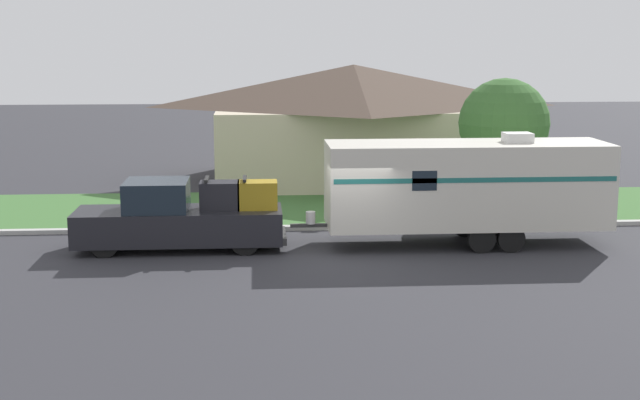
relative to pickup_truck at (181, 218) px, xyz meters
name	(u,v)px	position (x,y,z in m)	size (l,w,h in m)	color
ground_plane	(348,258)	(4.71, -1.36, -0.92)	(120.00, 120.00, 0.00)	#2D2D33
curb_strip	(336,227)	(4.71, 2.39, -0.85)	(80.00, 0.30, 0.14)	#ADADA8
lawn_strip	(327,208)	(4.71, 6.04, -0.91)	(80.00, 7.00, 0.03)	#3D6B33
house_across_street	(353,121)	(6.38, 12.57, 1.64)	(12.51, 8.54, 4.95)	beige
pickup_truck	(181,218)	(0.00, 0.00, 0.00)	(6.06, 1.97, 2.09)	black
travel_trailer	(467,184)	(8.36, 0.00, 0.88)	(9.30, 2.42, 3.32)	black
mailbox	(333,196)	(4.70, 3.26, 0.02)	(0.48, 0.20, 1.22)	brown
tree_in_yard	(504,124)	(10.76, 4.76, 2.21)	(3.13, 3.13, 4.71)	brown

